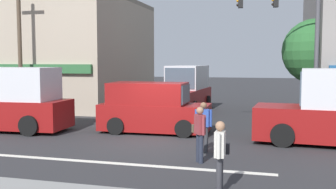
% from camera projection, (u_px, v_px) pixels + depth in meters
% --- Properties ---
extents(ground_plane, '(120.00, 120.00, 0.00)m').
position_uv_depth(ground_plane, '(155.00, 141.00, 14.93)').
color(ground_plane, '#2B2B2D').
extents(lane_marking_stripe, '(9.00, 0.24, 0.01)m').
position_uv_depth(lane_marking_stripe, '(120.00, 164.00, 11.56)').
color(lane_marking_stripe, silver).
rests_on(lane_marking_stripe, ground).
extents(building_left_block, '(11.92, 10.62, 7.20)m').
position_uv_depth(building_left_block, '(51.00, 53.00, 27.59)').
color(building_left_block, tan).
rests_on(building_left_block, ground).
extents(street_tree, '(3.06, 3.06, 5.01)m').
position_uv_depth(street_tree, '(315.00, 52.00, 18.40)').
color(street_tree, '#4C3823').
rests_on(street_tree, ground).
extents(utility_pole_near_left, '(1.40, 0.22, 7.00)m').
position_uv_depth(utility_pole_near_left, '(20.00, 49.00, 21.11)').
color(utility_pole_near_left, brown).
rests_on(utility_pole_near_left, ground).
extents(traffic_light_mast, '(4.87, 0.70, 6.20)m').
position_uv_depth(traffic_light_mast, '(293.00, 33.00, 16.27)').
color(traffic_light_mast, '#47474C').
rests_on(traffic_light_mast, ground).
extents(van_crossing_leftbound, '(4.65, 2.15, 2.11)m').
position_uv_depth(van_crossing_leftbound, '(153.00, 109.00, 16.65)').
color(van_crossing_leftbound, maroon).
rests_on(van_crossing_leftbound, ground).
extents(box_truck_parked_curbside, '(2.47, 5.70, 2.75)m').
position_uv_depth(box_truck_parked_curbside, '(186.00, 91.00, 23.68)').
color(box_truck_parked_curbside, maroon).
rests_on(box_truck_parked_curbside, ground).
extents(box_truck_crossing_rightbound, '(5.71, 2.49, 2.75)m').
position_uv_depth(box_truck_crossing_rightbound, '(9.00, 102.00, 17.05)').
color(box_truck_crossing_rightbound, maroon).
rests_on(box_truck_crossing_rightbound, ground).
extents(pedestrian_foreground_with_bag, '(0.29, 0.67, 1.67)m').
position_uv_depth(pedestrian_foreground_with_bag, '(220.00, 152.00, 8.88)').
color(pedestrian_foreground_with_bag, '#333338').
rests_on(pedestrian_foreground_with_bag, ground).
extents(pedestrian_mid_crossing, '(0.50, 0.65, 1.67)m').
position_uv_depth(pedestrian_mid_crossing, '(200.00, 131.00, 11.65)').
color(pedestrian_mid_crossing, '#232838').
rests_on(pedestrian_mid_crossing, ground).
extents(pedestrian_far_side, '(0.57, 0.25, 1.67)m').
position_uv_depth(pedestrian_far_side, '(203.00, 124.00, 12.95)').
color(pedestrian_far_side, '#333338').
rests_on(pedestrian_far_side, ground).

